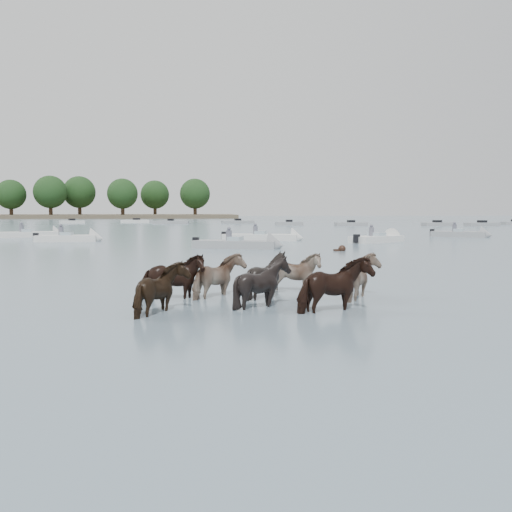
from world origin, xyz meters
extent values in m
plane|color=#4A5E6B|center=(0.00, 0.00, 0.00)|extent=(400.00, 400.00, 0.00)
imported|color=black|center=(-3.24, 0.26, 0.48)|extent=(1.77, 0.82, 1.49)
imported|color=#836C59|center=(-1.94, 0.47, 0.46)|extent=(1.59, 1.73, 1.45)
imported|color=black|center=(-0.68, 0.29, 0.49)|extent=(1.40, 1.25, 1.51)
imported|color=#9E7C6B|center=(0.22, 1.41, 0.44)|extent=(1.81, 1.14, 1.42)
imported|color=black|center=(-3.36, -1.79, 0.45)|extent=(1.29, 1.48, 1.43)
imported|color=black|center=(-1.00, -1.20, 0.48)|extent=(1.59, 1.48, 1.50)
imported|color=black|center=(0.58, -2.02, 0.51)|extent=(2.02, 1.52, 1.55)
imported|color=gray|center=(1.87, -0.22, 0.47)|extent=(1.36, 1.55, 1.47)
sphere|color=black|center=(5.93, 16.79, 0.12)|extent=(0.44, 0.44, 0.44)
cube|color=black|center=(5.68, 16.79, 0.02)|extent=(0.50, 0.22, 0.18)
cube|color=silver|center=(-11.98, 28.63, 0.20)|extent=(4.45, 1.67, 0.55)
cone|color=silver|center=(-9.77, 28.66, 0.20)|extent=(0.92, 1.61, 1.60)
cube|color=#99ADB7|center=(-11.98, 28.63, 0.55)|extent=(0.82, 1.13, 0.35)
cube|color=black|center=(-14.19, 28.59, 0.35)|extent=(0.36, 0.36, 0.60)
cylinder|color=#595966|center=(-12.38, 28.63, 0.75)|extent=(0.36, 0.36, 0.70)
sphere|color=#595966|center=(-12.38, 28.63, 1.20)|extent=(0.24, 0.24, 0.24)
cube|color=gray|center=(0.00, 19.86, 0.20)|extent=(5.38, 3.20, 0.55)
cone|color=gray|center=(2.43, 19.01, 0.20)|extent=(1.38, 1.81, 1.60)
cube|color=#99ADB7|center=(0.00, 19.86, 0.55)|extent=(1.12, 1.32, 0.35)
cube|color=black|center=(-2.43, 20.70, 0.35)|extent=(0.45, 0.45, 0.60)
cylinder|color=#595966|center=(-0.40, 19.86, 0.75)|extent=(0.36, 0.36, 0.70)
sphere|color=#595966|center=(-0.40, 19.86, 1.20)|extent=(0.24, 0.24, 0.24)
cube|color=silver|center=(2.66, 28.63, 0.20)|extent=(6.04, 3.27, 0.55)
cone|color=silver|center=(5.44, 27.76, 0.20)|extent=(1.34, 1.80, 1.60)
cube|color=#99ADB7|center=(2.66, 28.63, 0.55)|extent=(1.10, 1.31, 0.35)
cube|color=black|center=(-0.12, 29.50, 0.35)|extent=(0.44, 0.44, 0.60)
cylinder|color=#595966|center=(2.26, 28.63, 0.75)|extent=(0.36, 0.36, 0.70)
sphere|color=#595966|center=(2.26, 28.63, 1.20)|extent=(0.24, 0.24, 0.24)
cube|color=silver|center=(10.71, 24.82, 0.20)|extent=(4.61, 3.77, 0.55)
cone|color=silver|center=(12.58, 26.04, 0.20)|extent=(1.63, 1.83, 1.60)
cube|color=#99ADB7|center=(10.71, 24.82, 0.55)|extent=(1.28, 1.38, 0.35)
cube|color=black|center=(8.85, 23.61, 0.35)|extent=(0.48, 0.48, 0.60)
cylinder|color=#595966|center=(10.31, 24.82, 0.75)|extent=(0.36, 0.36, 0.70)
sphere|color=#595966|center=(10.31, 24.82, 1.20)|extent=(0.24, 0.24, 0.24)
cube|color=gray|center=(20.57, 31.99, 0.20)|extent=(4.62, 3.92, 0.55)
cone|color=gray|center=(22.41, 30.68, 0.20)|extent=(1.66, 1.83, 1.60)
cube|color=#99ADB7|center=(20.57, 31.99, 0.55)|extent=(1.30, 1.38, 0.35)
cube|color=black|center=(18.72, 33.29, 0.35)|extent=(0.49, 0.49, 0.60)
cylinder|color=#595966|center=(20.17, 31.99, 0.75)|extent=(0.36, 0.36, 0.70)
sphere|color=#595966|center=(20.17, 31.99, 1.20)|extent=(0.24, 0.24, 0.24)
cube|color=silver|center=(-16.84, 35.66, 0.20)|extent=(5.51, 3.03, 0.55)
cone|color=silver|center=(-14.31, 36.41, 0.20)|extent=(1.32, 1.79, 1.60)
cube|color=#99ADB7|center=(-16.84, 35.66, 0.55)|extent=(1.09, 1.30, 0.35)
cylinder|color=#595966|center=(-17.24, 35.66, 0.75)|extent=(0.36, 0.36, 0.70)
sphere|color=#595966|center=(-17.24, 35.66, 1.20)|extent=(0.24, 0.24, 0.24)
cube|color=silver|center=(-23.11, 85.06, 0.22)|extent=(4.30, 3.01, 0.60)
cube|color=black|center=(-23.11, 85.06, 0.60)|extent=(1.32, 1.32, 0.50)
cube|color=silver|center=(-12.60, 89.67, 0.22)|extent=(5.77, 3.24, 0.60)
cube|color=black|center=(-12.60, 89.67, 0.60)|extent=(1.27, 1.27, 0.50)
cube|color=gray|center=(-6.08, 80.93, 0.22)|extent=(6.15, 2.43, 0.60)
cube|color=black|center=(-6.08, 80.93, 0.60)|extent=(1.15, 1.15, 0.50)
cube|color=gray|center=(5.33, 81.77, 0.22)|extent=(5.75, 2.43, 0.60)
cube|color=black|center=(5.33, 81.77, 0.60)|extent=(1.16, 1.16, 0.50)
cube|color=gray|center=(12.17, 69.79, 0.22)|extent=(4.35, 1.92, 0.60)
cube|color=black|center=(12.17, 69.79, 0.60)|extent=(1.10, 1.10, 0.50)
cube|color=gray|center=(20.74, 65.84, 0.22)|extent=(4.73, 1.53, 0.60)
cube|color=black|center=(20.74, 65.84, 0.60)|extent=(1.01, 1.01, 0.50)
cube|color=gray|center=(33.19, 64.00, 0.22)|extent=(4.73, 2.24, 0.60)
cube|color=black|center=(33.19, 64.00, 0.60)|extent=(1.15, 1.15, 0.50)
cube|color=gray|center=(39.22, 62.30, 0.22)|extent=(5.74, 2.89, 0.60)
cube|color=black|center=(39.22, 62.30, 0.60)|extent=(1.23, 1.23, 0.50)
cylinder|color=#382619|center=(-50.89, 143.60, 1.79)|extent=(1.00, 1.00, 3.59)
sphere|color=black|center=(-50.89, 143.60, 6.47)|extent=(7.97, 7.97, 7.97)
cylinder|color=#382619|center=(-40.22, 142.06, 1.97)|extent=(1.00, 1.00, 3.95)
sphere|color=black|center=(-40.22, 142.06, 7.13)|extent=(8.77, 8.77, 8.77)
cylinder|color=#382619|center=(-33.94, 148.97, 2.02)|extent=(1.00, 1.00, 4.05)
sphere|color=black|center=(-33.94, 148.97, 7.31)|extent=(8.99, 8.99, 8.99)
cylinder|color=#382619|center=(-21.30, 142.89, 1.87)|extent=(1.00, 1.00, 3.74)
sphere|color=black|center=(-21.30, 142.89, 6.75)|extent=(8.30, 8.30, 8.30)
cylinder|color=#382619|center=(-13.28, 154.66, 1.89)|extent=(1.00, 1.00, 3.78)
sphere|color=black|center=(-13.28, 154.66, 6.83)|extent=(8.40, 8.40, 8.40)
cylinder|color=#382619|center=(-1.51, 144.61, 1.90)|extent=(1.00, 1.00, 3.80)
sphere|color=black|center=(-1.51, 144.61, 6.86)|extent=(8.44, 8.44, 8.44)
camera|label=1|loc=(-2.72, -14.63, 2.37)|focal=39.34mm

